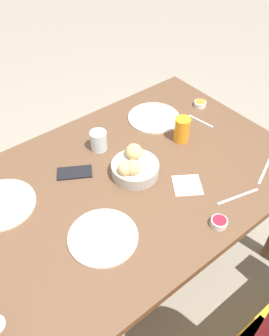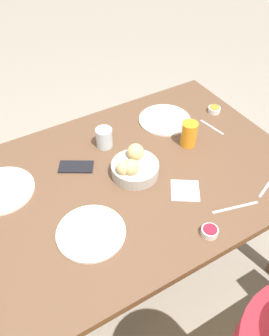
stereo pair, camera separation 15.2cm
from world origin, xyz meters
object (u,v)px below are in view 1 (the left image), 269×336
plate_near_right (1,204)px  knife_silver (238,196)px  jam_bowl_berry (219,222)px  cell_phone (75,173)px  water_tumbler (99,141)px  spoon_coffee (201,121)px  plate_near_left (154,118)px  juice_glass (182,129)px  plate_far_center (103,237)px  bread_basket (134,166)px  napkin (187,185)px  jam_bowl_honey (200,104)px  fork_silver (265,170)px

plate_near_right → knife_silver: 0.95m
jam_bowl_berry → cell_phone: jam_bowl_berry is taller
water_tumbler → spoon_coffee: water_tumbler is taller
jam_bowl_berry → plate_near_left: bearing=-110.6°
juice_glass → knife_silver: size_ratio=0.62×
knife_silver → juice_glass: bearing=-99.8°
plate_near_left → plate_far_center: size_ratio=1.02×
bread_basket → plate_near_right: 0.56m
jam_bowl_berry → knife_silver: jam_bowl_berry is taller
plate_near_left → jam_bowl_berry: size_ratio=4.18×
juice_glass → napkin: (0.19, 0.24, -0.06)m
plate_far_center → knife_silver: (-0.54, 0.18, -0.00)m
spoon_coffee → jam_bowl_honey: bearing=-134.1°
plate_near_right → plate_far_center: (-0.23, 0.38, 0.00)m
plate_near_left → plate_near_right: size_ratio=0.98×
fork_silver → napkin: size_ratio=1.17×
plate_far_center → bread_basket: bearing=-146.9°
fork_silver → juice_glass: bearing=-69.6°
bread_basket → fork_silver: bearing=143.3°
plate_near_left → jam_bowl_berry: 0.71m
jam_bowl_honey → cell_phone: 0.79m
knife_silver → spoon_coffee: same height
juice_glass → spoon_coffee: bearing=-166.9°
napkin → cell_phone: bearing=-47.1°
bread_basket → plate_near_left: bread_basket is taller
plate_far_center → fork_silver: (-0.76, 0.15, -0.00)m
knife_silver → spoon_coffee: 0.52m
jam_bowl_honey → knife_silver: 0.65m
plate_near_right → water_tumbler: water_tumbler is taller
napkin → water_tumbler: bearing=-70.1°
plate_far_center → jam_bowl_honey: (-0.89, -0.37, 0.01)m
jam_bowl_honey → plate_near_left: bearing=-14.5°
plate_far_center → napkin: plate_far_center is taller
bread_basket → plate_near_right: bearing=-19.6°
knife_silver → cell_phone: cell_phone is taller
bread_basket → knife_silver: bread_basket is taller
fork_silver → napkin: 0.36m
juice_glass → bread_basket: bearing=6.8°
plate_near_left → plate_far_center: same height
plate_near_right → spoon_coffee: plate_near_right is taller
jam_bowl_honey → cell_phone: jam_bowl_honey is taller
juice_glass → napkin: bearing=51.3°
water_tumbler → napkin: size_ratio=0.58×
juice_glass → cell_phone: bearing=-13.1°
spoon_coffee → napkin: 0.46m
water_tumbler → fork_silver: 0.75m
plate_far_center → jam_bowl_honey: size_ratio=4.09×
juice_glass → jam_bowl_honey: 0.31m
plate_near_right → fork_silver: bearing=151.7°
plate_near_left → spoon_coffee: 0.24m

